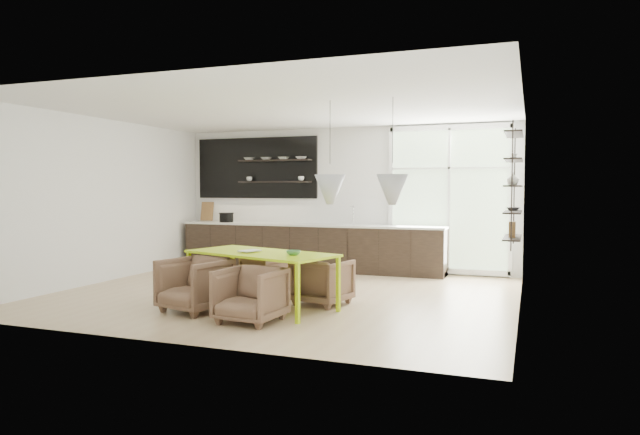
{
  "coord_description": "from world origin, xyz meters",
  "views": [
    {
      "loc": [
        3.63,
        -8.12,
        1.68
      ],
      "look_at": [
        0.39,
        0.6,
        1.19
      ],
      "focal_mm": 32.0,
      "sensor_mm": 36.0,
      "label": 1
    }
  ],
  "objects": [
    {
      "name": "room",
      "position": [
        0.58,
        1.1,
        1.46
      ],
      "size": [
        7.02,
        6.01,
        2.91
      ],
      "color": "tan",
      "rests_on": "ground"
    },
    {
      "name": "kitchen_run",
      "position": [
        -0.7,
        2.69,
        0.6
      ],
      "size": [
        5.54,
        0.69,
        2.75
      ],
      "color": "black",
      "rests_on": "ground"
    },
    {
      "name": "right_shelving",
      "position": [
        3.36,
        1.17,
        1.65
      ],
      "size": [
        0.26,
        1.22,
        1.9
      ],
      "color": "black",
      "rests_on": "ground"
    },
    {
      "name": "dining_table",
      "position": [
        0.11,
        -1.0,
        0.72
      ],
      "size": [
        2.32,
        1.54,
        0.78
      ],
      "rotation": [
        0.0,
        0.0,
        -0.3
      ],
      "color": "#ABD60A",
      "rests_on": "ground"
    },
    {
      "name": "armchair_back_left",
      "position": [
        -0.26,
        -0.02,
        0.3
      ],
      "size": [
        0.85,
        0.86,
        0.6
      ],
      "primitive_type": "imported",
      "rotation": [
        0.0,
        0.0,
        2.74
      ],
      "color": "brown",
      "rests_on": "ground"
    },
    {
      "name": "armchair_back_right",
      "position": [
        0.84,
        -0.5,
        0.33
      ],
      "size": [
        0.85,
        0.87,
        0.66
      ],
      "primitive_type": "imported",
      "rotation": [
        0.0,
        0.0,
        2.91
      ],
      "color": "brown",
      "rests_on": "ground"
    },
    {
      "name": "armchair_front_left",
      "position": [
        -0.62,
        -1.54,
        0.37
      ],
      "size": [
        0.96,
        0.97,
        0.73
      ],
      "primitive_type": "imported",
      "rotation": [
        0.0,
        0.0,
        -0.25
      ],
      "color": "brown",
      "rests_on": "ground"
    },
    {
      "name": "armchair_front_right",
      "position": [
        0.38,
        -1.84,
        0.34
      ],
      "size": [
        0.79,
        0.81,
        0.69
      ],
      "primitive_type": "imported",
      "rotation": [
        0.0,
        0.0,
        -0.08
      ],
      "color": "brown",
      "rests_on": "ground"
    },
    {
      "name": "wire_stool",
      "position": [
        -1.14,
        -0.47,
        0.28
      ],
      "size": [
        0.35,
        0.35,
        0.44
      ],
      "rotation": [
        0.0,
        0.0,
        0.08
      ],
      "color": "black",
      "rests_on": "ground"
    },
    {
      "name": "table_book",
      "position": [
        -0.15,
        -0.98,
        0.79
      ],
      "size": [
        0.31,
        0.35,
        0.03
      ],
      "primitive_type": "imported",
      "rotation": [
        0.0,
        0.0,
        -0.45
      ],
      "color": "white",
      "rests_on": "dining_table"
    },
    {
      "name": "table_bowl",
      "position": [
        0.66,
        -1.14,
        0.81
      ],
      "size": [
        0.2,
        0.2,
        0.06
      ],
      "primitive_type": "imported",
      "rotation": [
        0.0,
        0.0,
        -0.05
      ],
      "color": "#498453",
      "rests_on": "dining_table"
    }
  ]
}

